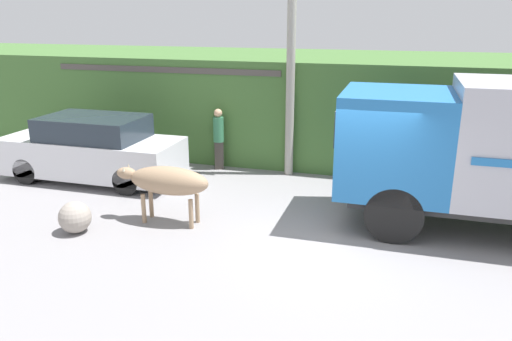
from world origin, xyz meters
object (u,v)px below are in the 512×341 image
at_px(roadside_rock, 75,217).
at_px(utility_pole, 291,49).
at_px(parked_suv, 92,150).
at_px(pedestrian_on_hill, 219,136).
at_px(brown_cow, 167,181).

bearing_deg(roadside_rock, utility_pole, 56.69).
distance_m(parked_suv, pedestrian_on_hill, 3.31).
height_order(pedestrian_on_hill, utility_pole, utility_pole).
bearing_deg(roadside_rock, parked_suv, 117.58).
bearing_deg(brown_cow, roadside_rock, -141.28).
bearing_deg(roadside_rock, pedestrian_on_hill, 75.48).
height_order(parked_suv, utility_pole, utility_pole).
height_order(brown_cow, pedestrian_on_hill, pedestrian_on_hill).
distance_m(brown_cow, parked_suv, 3.69).
height_order(brown_cow, parked_suv, parked_suv).
xyz_separation_m(pedestrian_on_hill, utility_pole, (1.95, 0.09, 2.33)).
relative_size(utility_pole, roadside_rock, 10.01).
distance_m(pedestrian_on_hill, roadside_rock, 4.96).
distance_m(parked_suv, utility_pole, 5.67).
height_order(parked_suv, roadside_rock, parked_suv).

